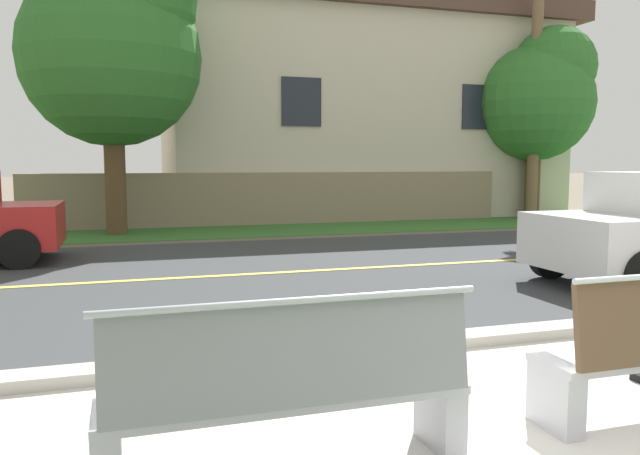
% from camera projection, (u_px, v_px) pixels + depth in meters
% --- Properties ---
extents(ground_plane, '(140.00, 140.00, 0.00)m').
position_uv_depth(ground_plane, '(254.00, 259.00, 10.85)').
color(ground_plane, '#665B4C').
extents(sidewalk_pavement, '(44.00, 3.60, 0.01)m').
position_uv_depth(sidewalk_pavement, '(513.00, 449.00, 3.64)').
color(sidewalk_pavement, beige).
rests_on(sidewalk_pavement, ground_plane).
extents(curb_edge, '(44.00, 0.30, 0.11)m').
position_uv_depth(curb_edge, '(382.00, 347.00, 5.48)').
color(curb_edge, '#ADA89E').
rests_on(curb_edge, ground_plane).
extents(street_asphalt, '(52.00, 8.00, 0.01)m').
position_uv_depth(street_asphalt, '(274.00, 273.00, 9.43)').
color(street_asphalt, '#383A3D').
rests_on(street_asphalt, ground_plane).
extents(road_centre_line, '(48.00, 0.14, 0.01)m').
position_uv_depth(road_centre_line, '(274.00, 273.00, 9.43)').
color(road_centre_line, '#E0CC4C').
rests_on(road_centre_line, ground_plane).
extents(far_verge_grass, '(48.00, 2.80, 0.02)m').
position_uv_depth(far_verge_grass, '(218.00, 232.00, 15.01)').
color(far_verge_grass, '#38702D').
rests_on(far_verge_grass, ground_plane).
extents(bench_left, '(1.98, 0.48, 1.01)m').
position_uv_depth(bench_left, '(290.00, 394.00, 3.27)').
color(bench_left, '#9EA0A8').
rests_on(bench_left, ground_plane).
extents(shade_tree_far_left, '(4.05, 4.05, 6.69)m').
position_uv_depth(shade_tree_far_left, '(117.00, 43.00, 14.00)').
color(shade_tree_far_left, brown).
rests_on(shade_tree_far_left, ground_plane).
extents(shade_tree_left, '(3.44, 3.44, 5.68)m').
position_uv_depth(shade_tree_left, '(540.00, 95.00, 18.63)').
color(shade_tree_left, brown).
rests_on(shade_tree_left, ground_plane).
extents(garden_wall, '(13.00, 0.36, 1.40)m').
position_uv_depth(garden_wall, '(279.00, 198.00, 16.89)').
color(garden_wall, gray).
rests_on(garden_wall, ground_plane).
extents(house_across_street, '(13.09, 6.91, 6.59)m').
position_uv_depth(house_across_street, '(354.00, 112.00, 20.66)').
color(house_across_street, beige).
rests_on(house_across_street, ground_plane).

